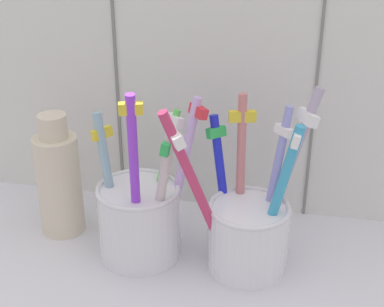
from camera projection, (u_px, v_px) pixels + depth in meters
counter_slab at (193, 267)px, 56.50cm from camera, size 64.00×22.00×2.00cm
tile_wall_back at (216, 27)px, 57.77cm from camera, size 64.00×2.20×45.00cm
toothbrush_cup_left at (139, 217)px, 54.73cm from camera, size 10.52×8.98×18.37cm
toothbrush_cup_right at (248, 228)px, 53.00cm from camera, size 13.72×9.13×17.83cm
ceramic_vase at (59, 180)px, 58.45cm from camera, size 4.58×4.58×13.28cm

